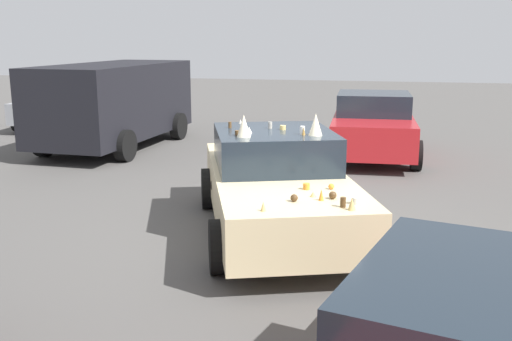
# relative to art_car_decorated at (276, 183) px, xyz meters

# --- Properties ---
(ground_plane) EXTENTS (60.00, 60.00, 0.00)m
(ground_plane) POSITION_rel_art_car_decorated_xyz_m (-0.05, -0.02, -0.72)
(ground_plane) COLOR #514F4C
(art_car_decorated) EXTENTS (4.79, 3.16, 1.74)m
(art_car_decorated) POSITION_rel_art_car_decorated_xyz_m (0.00, 0.00, 0.00)
(art_car_decorated) COLOR beige
(art_car_decorated) RESTS_ON ground
(parked_van_row_back_center) EXTENTS (5.19, 2.53, 2.09)m
(parked_van_row_back_center) POSITION_rel_art_car_decorated_xyz_m (5.64, 5.19, 0.46)
(parked_van_row_back_center) COLOR black
(parked_van_row_back_center) RESTS_ON ground
(parked_sedan_behind_left) EXTENTS (4.19, 2.36, 1.40)m
(parked_sedan_behind_left) POSITION_rel_art_car_decorated_xyz_m (8.71, 8.31, -0.01)
(parked_sedan_behind_left) COLOR gray
(parked_sedan_behind_left) RESTS_ON ground
(parked_sedan_far_right) EXTENTS (4.11, 2.15, 1.48)m
(parked_sedan_far_right) POSITION_rel_art_car_decorated_xyz_m (5.81, -1.17, 0.02)
(parked_sedan_far_right) COLOR red
(parked_sedan_far_right) RESTS_ON ground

